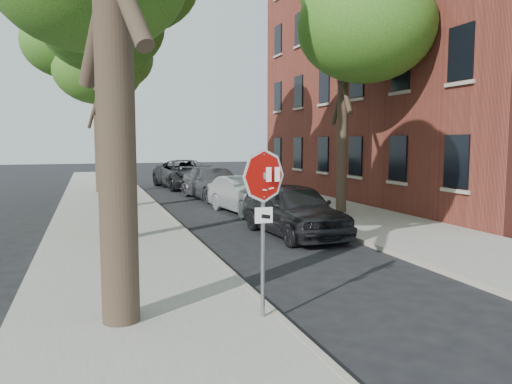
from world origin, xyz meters
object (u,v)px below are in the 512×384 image
at_px(tree_right, 342,24).
at_px(car_c, 214,183).
at_px(tree_mid_b, 105,11).
at_px(tree_far, 95,58).
at_px(car_d, 186,174).
at_px(car_b, 246,195).
at_px(stop_sign, 263,200).
at_px(car_a, 294,209).
at_px(apartment_building, 449,44).

relative_size(tree_right, car_c, 1.72).
distance_m(tree_mid_b, tree_far, 7.04).
bearing_deg(car_d, car_b, -94.68).
distance_m(tree_mid_b, tree_right, 9.34).
bearing_deg(car_c, tree_far, 133.58).
bearing_deg(tree_right, stop_sign, -123.38).
relative_size(tree_mid_b, car_a, 2.20).
bearing_deg(car_d, tree_far, -167.38).
relative_size(tree_far, tree_right, 1.00).
relative_size(car_a, car_c, 0.87).
relative_size(car_c, car_d, 0.88).
bearing_deg(car_a, apartment_building, 29.47).
height_order(apartment_building, car_a, apartment_building).
xyz_separation_m(car_b, car_c, (0.00, 5.23, 0.06)).
bearing_deg(tree_right, car_d, 106.08).
height_order(car_b, car_c, car_c).
bearing_deg(car_a, car_b, 86.56).
relative_size(stop_sign, car_d, 0.42).
xyz_separation_m(tree_mid_b, tree_right, (8.40, -4.01, -0.78)).
relative_size(apartment_building, car_d, 3.28).
bearing_deg(tree_far, car_b, -61.05).
bearing_deg(stop_sign, car_c, 78.86).
bearing_deg(stop_sign, apartment_building, 43.65).
height_order(stop_sign, tree_mid_b, tree_mid_b).
bearing_deg(car_c, stop_sign, -108.08).
bearing_deg(car_d, tree_right, -80.04).
bearing_deg(car_c, car_b, -96.93).
bearing_deg(stop_sign, tree_mid_b, 96.95).
bearing_deg(apartment_building, car_b, -167.59).
distance_m(tree_far, tree_right, 14.02).
relative_size(apartment_building, car_a, 4.30).
distance_m(stop_sign, car_b, 12.04).
distance_m(apartment_building, tree_right, 8.93).
relative_size(tree_mid_b, car_b, 2.34).
bearing_deg(stop_sign, car_b, 74.01).
height_order(car_a, car_d, car_d).
bearing_deg(car_c, tree_mid_b, -159.55).
xyz_separation_m(tree_right, car_b, (-3.38, 1.38, -6.48)).
distance_m(car_b, car_c, 5.23).
xyz_separation_m(car_b, car_d, (-0.29, 11.33, 0.12)).
height_order(stop_sign, tree_right, tree_right).
relative_size(tree_far, car_b, 2.10).
bearing_deg(car_d, stop_sign, -103.64).
xyz_separation_m(tree_mid_b, car_d, (4.74, 8.70, -7.14)).
xyz_separation_m(stop_sign, car_d, (3.01, 22.85, -1.09)).
bearing_deg(car_a, tree_right, 42.47).
bearing_deg(car_d, car_c, -93.44).
distance_m(car_a, car_c, 10.10).
relative_size(tree_mid_b, tree_far, 1.11).
bearing_deg(tree_mid_b, stop_sign, -83.05).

